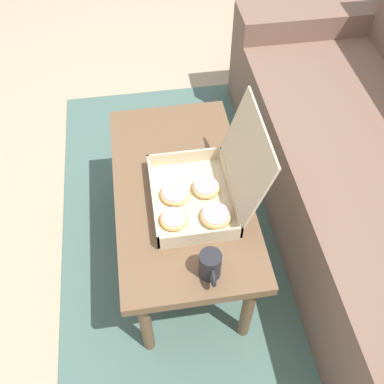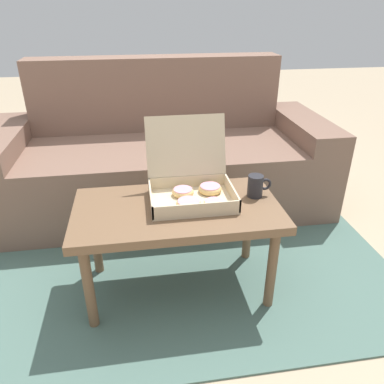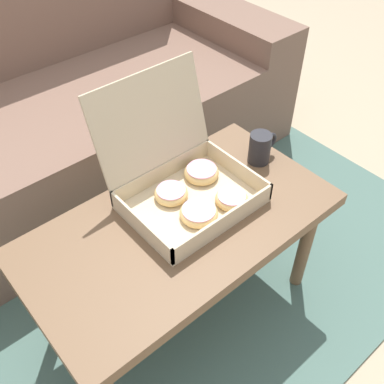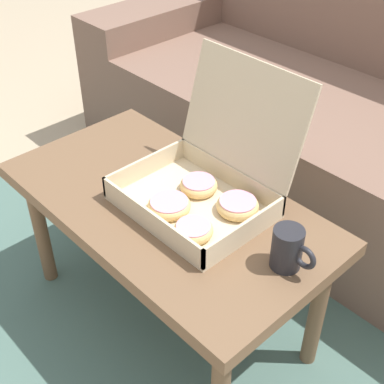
{
  "view_description": "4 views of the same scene",
  "coord_description": "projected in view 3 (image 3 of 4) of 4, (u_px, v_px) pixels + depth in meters",
  "views": [
    {
      "loc": [
        1.04,
        -0.19,
        1.73
      ],
      "look_at": [
        0.07,
        -0.05,
        0.51
      ],
      "focal_mm": 42.0,
      "sensor_mm": 36.0,
      "label": 1
    },
    {
      "loc": [
        -0.16,
        -1.5,
        1.28
      ],
      "look_at": [
        0.07,
        -0.05,
        0.51
      ],
      "focal_mm": 35.0,
      "sensor_mm": 36.0,
      "label": 2
    },
    {
      "loc": [
        -0.53,
        -0.75,
        1.41
      ],
      "look_at": [
        0.07,
        -0.05,
        0.51
      ],
      "focal_mm": 42.0,
      "sensor_mm": 36.0,
      "label": 3
    },
    {
      "loc": [
        0.85,
        -0.78,
        1.33
      ],
      "look_at": [
        0.07,
        -0.05,
        0.51
      ],
      "focal_mm": 50.0,
      "sensor_mm": 36.0,
      "label": 4
    }
  ],
  "objects": [
    {
      "name": "ground_plane",
      "position": [
        169.0,
        296.0,
        1.64
      ],
      "size": [
        12.0,
        12.0,
        0.0
      ],
      "primitive_type": "plane",
      "color": "tan"
    },
    {
      "name": "area_rug",
      "position": [
        122.0,
        246.0,
        1.8
      ],
      "size": [
        2.28,
        1.82,
        0.01
      ],
      "primitive_type": "cube",
      "color": "#4C6B60",
      "rests_on": "ground_plane"
    },
    {
      "name": "couch",
      "position": [
        43.0,
        124.0,
        1.87
      ],
      "size": [
        2.16,
        0.84,
        0.94
      ],
      "color": "#7A5B4C",
      "rests_on": "ground_plane"
    },
    {
      "name": "coffee_table",
      "position": [
        180.0,
        235.0,
        1.31
      ],
      "size": [
        0.91,
        0.49,
        0.46
      ],
      "color": "brown",
      "rests_on": "ground_plane"
    },
    {
      "name": "pastry_box",
      "position": [
        187.0,
        181.0,
        1.31
      ],
      "size": [
        0.37,
        0.37,
        0.34
      ],
      "color": "beige",
      "rests_on": "coffee_table"
    },
    {
      "name": "coffee_mug",
      "position": [
        260.0,
        148.0,
        1.43
      ],
      "size": [
        0.11,
        0.07,
        0.1
      ],
      "color": "#232328",
      "rests_on": "coffee_table"
    }
  ]
}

